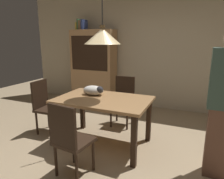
% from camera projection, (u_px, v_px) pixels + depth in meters
% --- Properties ---
extents(ground, '(10.00, 10.00, 0.00)m').
position_uv_depth(ground, '(96.00, 160.00, 2.83)').
color(ground, tan).
extents(back_wall, '(6.40, 0.10, 2.90)m').
position_uv_depth(back_wall, '(147.00, 47.00, 4.84)').
color(back_wall, beige).
rests_on(back_wall, ground).
extents(dining_table, '(1.40, 0.90, 0.75)m').
position_uv_depth(dining_table, '(103.00, 105.00, 3.11)').
color(dining_table, '#A87A4C').
rests_on(dining_table, ground).
extents(chair_near_front, '(0.44, 0.44, 0.93)m').
position_uv_depth(chair_near_front, '(69.00, 138.00, 2.36)').
color(chair_near_front, black).
rests_on(chair_near_front, ground).
extents(chair_far_back, '(0.41, 0.41, 0.93)m').
position_uv_depth(chair_far_back, '(123.00, 99.00, 3.92)').
color(chair_far_back, black).
rests_on(chair_far_back, ground).
extents(chair_left_side, '(0.42, 0.42, 0.93)m').
position_uv_depth(chair_left_side, '(45.00, 104.00, 3.58)').
color(chair_left_side, black).
rests_on(chair_left_side, ground).
extents(cat_sleeping, '(0.39, 0.24, 0.16)m').
position_uv_depth(cat_sleeping, '(94.00, 90.00, 3.26)').
color(cat_sleeping, silver).
rests_on(cat_sleeping, dining_table).
extents(pendant_lamp, '(0.52, 0.52, 1.30)m').
position_uv_depth(pendant_lamp, '(103.00, 36.00, 2.87)').
color(pendant_lamp, beige).
extents(hutch_bookcase, '(1.12, 0.45, 1.85)m').
position_uv_depth(hutch_bookcase, '(94.00, 69.00, 5.17)').
color(hutch_bookcase, tan).
rests_on(hutch_bookcase, ground).
extents(book_yellow_short, '(0.04, 0.20, 0.18)m').
position_uv_depth(book_yellow_short, '(78.00, 26.00, 5.09)').
color(book_yellow_short, gold).
rests_on(book_yellow_short, hutch_bookcase).
extents(book_green_slim, '(0.03, 0.20, 0.26)m').
position_uv_depth(book_green_slim, '(79.00, 24.00, 5.06)').
color(book_green_slim, '#427A4C').
rests_on(book_green_slim, hutch_bookcase).
extents(book_brown_thick, '(0.06, 0.24, 0.22)m').
position_uv_depth(book_brown_thick, '(82.00, 25.00, 5.05)').
color(book_brown_thick, brown).
rests_on(book_brown_thick, hutch_bookcase).
extents(book_blue_wide, '(0.06, 0.24, 0.24)m').
position_uv_depth(book_blue_wide, '(84.00, 25.00, 5.01)').
color(book_blue_wide, '#384C93').
rests_on(book_blue_wide, hutch_bookcase).
extents(person_standing, '(0.36, 0.22, 1.72)m').
position_uv_depth(person_standing, '(224.00, 107.00, 2.31)').
color(person_standing, brown).
rests_on(person_standing, ground).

